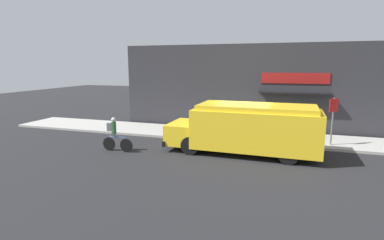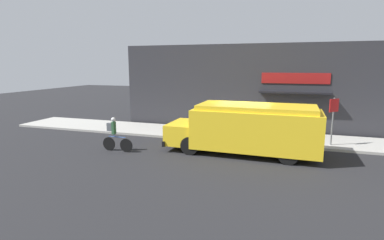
{
  "view_description": "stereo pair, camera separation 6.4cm",
  "coord_description": "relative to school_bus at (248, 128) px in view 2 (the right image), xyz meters",
  "views": [
    {
      "loc": [
        1.91,
        -14.21,
        3.81
      ],
      "look_at": [
        -2.52,
        -0.2,
        1.1
      ],
      "focal_mm": 28.0,
      "sensor_mm": 36.0,
      "label": 1
    },
    {
      "loc": [
        1.98,
        -14.19,
        3.81
      ],
      "look_at": [
        -2.52,
        -0.2,
        1.1
      ],
      "focal_mm": 28.0,
      "sensor_mm": 36.0,
      "label": 2
    }
  ],
  "objects": [
    {
      "name": "trash_bin",
      "position": [
        -0.85,
        2.93,
        -0.63
      ],
      "size": [
        0.46,
        0.46,
        0.75
      ],
      "color": "#38383D",
      "rests_on": "sidewalk"
    },
    {
      "name": "storefront",
      "position": [
        -0.35,
        4.62,
        1.37
      ],
      "size": [
        15.75,
        0.77,
        5.0
      ],
      "color": "#2D2D33",
      "rests_on": "ground_plane"
    },
    {
      "name": "school_bus",
      "position": [
        0.0,
        0.0,
        0.0
      ],
      "size": [
        6.59,
        2.89,
        2.14
      ],
      "rotation": [
        0.0,
        0.0,
        -0.02
      ],
      "color": "yellow",
      "rests_on": "ground_plane"
    },
    {
      "name": "cyclist",
      "position": [
        -5.68,
        -1.49,
        -0.38
      ],
      "size": [
        1.49,
        0.2,
        1.53
      ],
      "rotation": [
        0.0,
        0.0,
        -0.01
      ],
      "color": "black",
      "rests_on": "ground_plane"
    },
    {
      "name": "ground_plane",
      "position": [
        -0.4,
        1.4,
        -1.13
      ],
      "size": [
        70.0,
        70.0,
        0.0
      ],
      "primitive_type": "plane",
      "color": "#232326"
    },
    {
      "name": "sidewalk",
      "position": [
        -0.4,
        2.87,
        -1.07
      ],
      "size": [
        28.0,
        2.95,
        0.12
      ],
      "color": "#ADAAA3",
      "rests_on": "ground_plane"
    },
    {
      "name": "stop_sign_post",
      "position": [
        3.61,
        2.13,
        0.48
      ],
      "size": [
        0.45,
        0.45,
        2.22
      ],
      "color": "slate",
      "rests_on": "sidewalk"
    }
  ]
}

